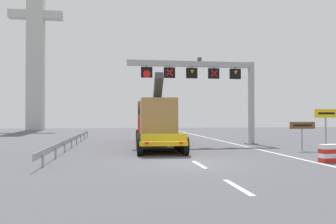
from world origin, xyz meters
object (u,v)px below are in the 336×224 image
Objects in this scene: heavy_haul_truck_yellow at (155,121)px; crash_barrier_striped at (330,153)px; tourist_info_sign_brown at (302,128)px; bridge_pylon_distant at (36,35)px; exit_sign_yellow at (326,120)px; overhead_lane_gantry at (209,78)px.

heavy_haul_truck_yellow reaches higher than crash_barrier_striped.
tourist_info_sign_brown is 50.99m from bridge_pylon_distant.
exit_sign_yellow is 52.90m from bridge_pylon_distant.
overhead_lane_gantry is at bearing 2.49° from heavy_haul_truck_yellow.
tourist_info_sign_brown is (9.40, -5.81, -0.48)m from heavy_haul_truck_yellow.
tourist_info_sign_brown is 0.06× the size of bridge_pylon_distant.
overhead_lane_gantry is 13.23m from crash_barrier_striped.
overhead_lane_gantry is at bearing 129.23° from tourist_info_sign_brown.
heavy_haul_truck_yellow is 13.96m from crash_barrier_striped.
tourist_info_sign_brown is 1.90× the size of crash_barrier_striped.
overhead_lane_gantry reaches higher than heavy_haul_truck_yellow.
heavy_haul_truck_yellow is 12.63m from exit_sign_yellow.
tourist_info_sign_brown is at bearing 72.68° from crash_barrier_striped.
overhead_lane_gantry is 0.77× the size of heavy_haul_truck_yellow.
overhead_lane_gantry is at bearing -58.14° from bridge_pylon_distant.
bridge_pylon_distant is (-26.56, 40.85, 15.05)m from tourist_info_sign_brown.
exit_sign_yellow is at bearing -86.63° from tourist_info_sign_brown.
heavy_haul_truck_yellow reaches higher than exit_sign_yellow.
bridge_pylon_distant is (-26.70, 43.32, 14.48)m from exit_sign_yellow.
bridge_pylon_distant reaches higher than overhead_lane_gantry.
exit_sign_yellow is 1.42× the size of tourist_info_sign_brown.
heavy_haul_truck_yellow is 7.28× the size of tourist_info_sign_brown.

